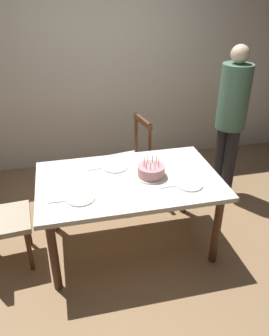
{
  "coord_description": "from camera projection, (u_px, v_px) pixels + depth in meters",
  "views": [
    {
      "loc": [
        -0.52,
        -2.46,
        2.24
      ],
      "look_at": [
        0.05,
        0.0,
        0.84
      ],
      "focal_mm": 36.16,
      "sensor_mm": 36.0,
      "label": 1
    }
  ],
  "objects": [
    {
      "name": "birthday_cake",
      "position": [
        151.0,
        171.0,
        2.93
      ],
      "size": [
        0.28,
        0.28,
        0.17
      ],
      "color": "silver",
      "rests_on": "dining_table"
    },
    {
      "name": "ground",
      "position": [
        129.0,
        244.0,
        3.28
      ],
      "size": [
        6.4,
        6.4,
        0.0
      ],
      "primitive_type": "plane",
      "color": "#93704C"
    },
    {
      "name": "plate_near_celebrant",
      "position": [
        81.0,
        198.0,
        2.65
      ],
      "size": [
        0.22,
        0.22,
        0.01
      ],
      "primitive_type": "cylinder",
      "color": "white",
      "rests_on": "dining_table"
    },
    {
      "name": "fork_far_side",
      "position": [
        98.0,
        169.0,
        3.08
      ],
      "size": [
        0.18,
        0.05,
        0.01
      ],
      "primitive_type": "cube",
      "rotation": [
        0.0,
        0.0,
        0.21
      ],
      "color": "silver",
      "rests_on": "dining_table"
    },
    {
      "name": "plate_far_side",
      "position": [
        115.0,
        167.0,
        3.09
      ],
      "size": [
        0.22,
        0.22,
        0.01
      ],
      "primitive_type": "cylinder",
      "color": "white",
      "rests_on": "dining_table"
    },
    {
      "name": "plate_near_guest",
      "position": [
        190.0,
        185.0,
        2.83
      ],
      "size": [
        0.22,
        0.22,
        0.01
      ],
      "primitive_type": "cylinder",
      "color": "white",
      "rests_on": "dining_table"
    },
    {
      "name": "person_guest",
      "position": [
        231.0,
        115.0,
        3.64
      ],
      "size": [
        0.32,
        0.32,
        1.7
      ],
      "color": "#262328",
      "rests_on": "ground"
    },
    {
      "name": "dining_table",
      "position": [
        129.0,
        187.0,
        2.97
      ],
      "size": [
        1.58,
        0.97,
        0.74
      ],
      "color": "silver",
      "rests_on": "ground"
    },
    {
      "name": "fork_near_guest",
      "position": [
        171.0,
        186.0,
        2.81
      ],
      "size": [
        0.18,
        0.03,
        0.01
      ],
      "primitive_type": "cube",
      "rotation": [
        0.0,
        0.0,
        0.07
      ],
      "color": "silver",
      "rests_on": "dining_table"
    },
    {
      "name": "back_wall",
      "position": [
        97.0,
        66.0,
        4.22
      ],
      "size": [
        6.4,
        0.1,
        2.6
      ],
      "primitive_type": "cube",
      "color": "silver",
      "rests_on": "ground"
    },
    {
      "name": "fork_near_celebrant",
      "position": [
        60.0,
        201.0,
        2.62
      ],
      "size": [
        0.18,
        0.02,
        0.01
      ],
      "primitive_type": "cube",
      "rotation": [
        0.0,
        0.0,
        -0.03
      ],
      "color": "silver",
      "rests_on": "dining_table"
    },
    {
      "name": "chair_spindle_back",
      "position": [
        129.0,
        162.0,
        3.78
      ],
      "size": [
        0.51,
        0.51,
        0.95
      ],
      "color": "beige",
      "rests_on": "ground"
    }
  ]
}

